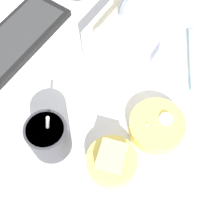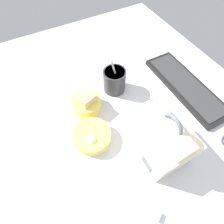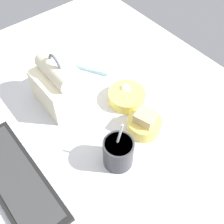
{
  "view_description": "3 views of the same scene",
  "coord_description": "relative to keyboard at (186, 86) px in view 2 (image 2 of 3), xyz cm",
  "views": [
    {
      "loc": [
        -27.03,
        -20.78,
        71.27
      ],
      "look_at": [
        -1.63,
        -3.67,
        7.0
      ],
      "focal_mm": 50.0,
      "sensor_mm": 36.0,
      "label": 1
    },
    {
      "loc": [
        28.08,
        -19.55,
        59.67
      ],
      "look_at": [
        -1.63,
        -3.67,
        7.0
      ],
      "focal_mm": 28.0,
      "sensor_mm": 36.0,
      "label": 2
    },
    {
      "loc": [
        -45.69,
        31.86,
        78.94
      ],
      "look_at": [
        -1.63,
        -3.67,
        7.0
      ],
      "focal_mm": 45.0,
      "sensor_mm": 36.0,
      "label": 3
    }
  ],
  "objects": [
    {
      "name": "keyboard",
      "position": [
        0.0,
        0.0,
        0.0
      ],
      "size": [
        40.66,
        13.59,
        2.1
      ],
      "color": "black",
      "rests_on": "desk_surface"
    },
    {
      "name": "soup_cup",
      "position": [
        -13.76,
        -27.15,
        4.17
      ],
      "size": [
        9.1,
        9.1,
        16.54
      ],
      "color": "#333338",
      "rests_on": "desk_surface"
    },
    {
      "name": "bento_bowl_sandwich",
      "position": [
        -10.01,
        -41.35,
        2.04
      ],
      "size": [
        11.17,
        11.17,
        8.2
      ],
      "color": "#EFD65B",
      "rests_on": "desk_surface"
    },
    {
      "name": "desk_surface",
      "position": [
        0.77,
        -31.52,
        -2.02
      ],
      "size": [
        140.0,
        110.0,
        2.0
      ],
      "color": "silver",
      "rests_on": "ground"
    },
    {
      "name": "chopstick_case",
      "position": [
        25.75,
        -43.49,
        -0.22
      ],
      "size": [
        17.7,
        11.53,
        1.6
      ],
      "color": "#99C6D6",
      "rests_on": "desk_surface"
    },
    {
      "name": "bento_bowl_snacks",
      "position": [
        3.08,
        -45.11,
        1.18
      ],
      "size": [
        13.12,
        13.12,
        5.6
      ],
      "color": "#EFD65B",
      "rests_on": "desk_surface"
    },
    {
      "name": "lunch_bag",
      "position": [
        17.25,
        -27.12,
        7.12
      ],
      "size": [
        16.95,
        14.36,
        21.19
      ],
      "color": "#EFE5C1",
      "rests_on": "desk_surface"
    }
  ]
}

